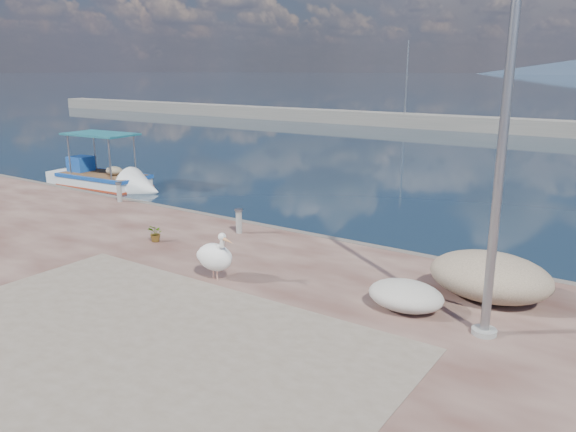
# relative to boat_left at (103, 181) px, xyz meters

# --- Properties ---
(ground) EXTENTS (1400.00, 1400.00, 0.00)m
(ground) POSITION_rel_boat_left_xyz_m (12.57, -7.57, -0.22)
(ground) COLOR #162635
(ground) RESTS_ON ground
(quay_patch) EXTENTS (9.00, 7.00, 0.01)m
(quay_patch) POSITION_rel_boat_left_xyz_m (13.57, -10.57, 0.29)
(quay_patch) COLOR gray
(quay_patch) RESTS_ON quay
(breakwater) EXTENTS (120.00, 2.20, 7.50)m
(breakwater) POSITION_rel_boat_left_xyz_m (12.57, 32.43, 0.39)
(breakwater) COLOR gray
(breakwater) RESTS_ON ground
(boat_left) EXTENTS (5.86, 2.30, 2.76)m
(boat_left) POSITION_rel_boat_left_xyz_m (0.00, 0.00, 0.00)
(boat_left) COLOR white
(boat_left) RESTS_ON ground
(pelican) EXTENTS (1.22, 0.74, 1.15)m
(pelican) POSITION_rel_boat_left_xyz_m (12.67, -6.80, 0.83)
(pelican) COLOR tan
(pelican) RESTS_ON quay
(lamp_post) EXTENTS (0.44, 0.96, 7.00)m
(lamp_post) POSITION_rel_boat_left_xyz_m (18.42, -6.11, 3.58)
(lamp_post) COLOR gray
(lamp_post) RESTS_ON quay
(bollard_near) EXTENTS (0.23, 0.23, 0.71)m
(bollard_near) POSITION_rel_boat_left_xyz_m (10.77, -3.64, 0.67)
(bollard_near) COLOR gray
(bollard_near) RESTS_ON quay
(bollard_far) EXTENTS (0.23, 0.23, 0.71)m
(bollard_far) POSITION_rel_boat_left_xyz_m (4.77, -2.97, 0.67)
(bollard_far) COLOR gray
(bollard_far) RESTS_ON quay
(potted_plant) EXTENTS (0.46, 0.41, 0.47)m
(potted_plant) POSITION_rel_boat_left_xyz_m (9.43, -5.57, 0.52)
(potted_plant) COLOR #33722D
(potted_plant) RESTS_ON quay
(net_pile_c) EXTENTS (2.46, 1.75, 0.96)m
(net_pile_c) POSITION_rel_boat_left_xyz_m (18.03, -4.46, 0.77)
(net_pile_c) COLOR tan
(net_pile_c) RESTS_ON quay
(net_pile_d) EXTENTS (1.51, 1.13, 0.57)m
(net_pile_d) POSITION_rel_boat_left_xyz_m (16.83, -5.92, 0.57)
(net_pile_d) COLOR silver
(net_pile_d) RESTS_ON quay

